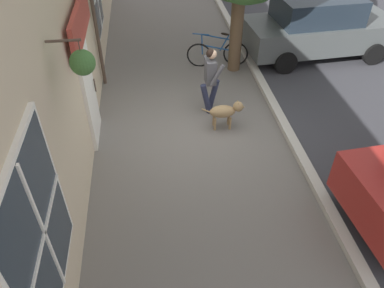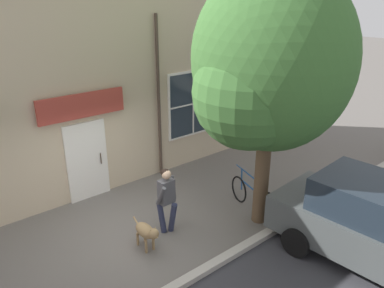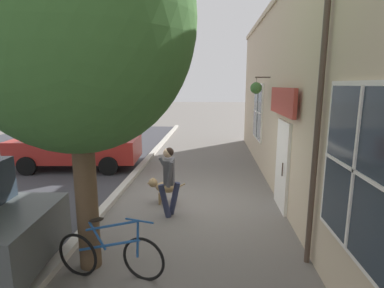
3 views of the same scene
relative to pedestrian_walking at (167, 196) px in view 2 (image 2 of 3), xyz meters
The scene contains 7 objects.
ground_plane 1.18m from the pedestrian_walking, 126.52° to the right, with size 90.00×90.00×0.00m, color #66605B.
storefront_facade 3.31m from the pedestrian_walking, 167.91° to the right, with size 0.95×18.00×5.28m.
pedestrian_walking is the anchor object (origin of this frame).
dog_on_leash 0.90m from the pedestrian_walking, 71.48° to the right, with size 0.97×0.31×0.67m.
street_tree_by_curb 3.44m from the pedestrian_walking, 61.10° to the left, with size 3.47×3.31×5.73m.
leaning_bicycle 2.38m from the pedestrian_walking, 75.39° to the left, with size 1.73×0.27×1.01m.
parked_car_mid_block 4.37m from the pedestrian_walking, 35.34° to the left, with size 4.42×2.17×1.75m.
Camera 2 is at (6.35, -3.58, 5.06)m, focal length 35.00 mm.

